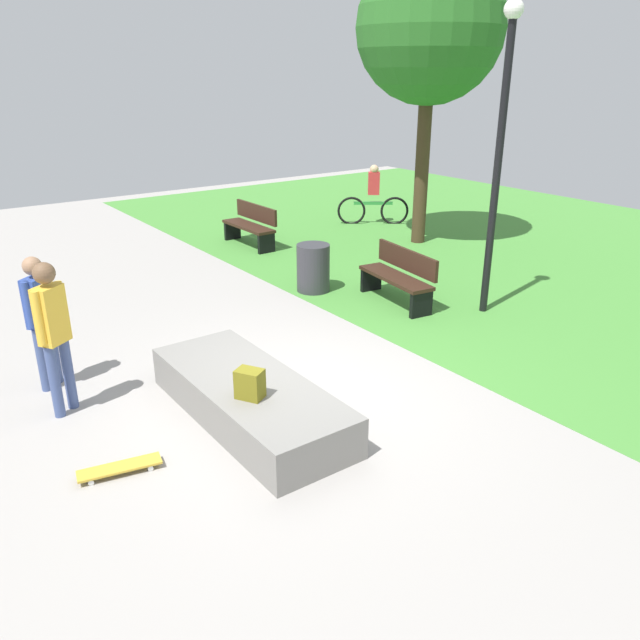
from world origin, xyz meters
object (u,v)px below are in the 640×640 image
(skater_performing_trick, at_px, (53,327))
(skateboard_by_ledge, at_px, (120,467))
(concrete_ledge, at_px, (249,399))
(park_bench_far_right, at_px, (399,275))
(cyclist_on_bicycle, at_px, (373,199))
(backpack_on_ledge, at_px, (250,384))
(park_bench_near_path, at_px, (251,224))
(trash_bin, at_px, (313,268))
(skater_watching, at_px, (40,313))
(tree_young_birch, at_px, (430,29))
(lamp_post, at_px, (501,136))

(skater_performing_trick, height_order, skateboard_by_ledge, skater_performing_trick)
(concrete_ledge, bearing_deg, park_bench_far_right, 114.76)
(skateboard_by_ledge, height_order, cyclist_on_bicycle, cyclist_on_bicycle)
(backpack_on_ledge, height_order, park_bench_far_right, park_bench_far_right)
(skater_performing_trick, relative_size, cyclist_on_bicycle, 1.18)
(park_bench_near_path, relative_size, trash_bin, 1.90)
(skateboard_by_ledge, height_order, park_bench_near_path, park_bench_near_path)
(backpack_on_ledge, bearing_deg, skater_watching, 179.54)
(cyclist_on_bicycle, bearing_deg, trash_bin, -51.71)
(backpack_on_ledge, relative_size, tree_young_birch, 0.05)
(concrete_ledge, relative_size, park_bench_far_right, 1.74)
(skater_watching, relative_size, cyclist_on_bicycle, 1.10)
(trash_bin, bearing_deg, concrete_ledge, -44.82)
(concrete_ledge, distance_m, cyclist_on_bicycle, 9.93)
(skateboard_by_ledge, bearing_deg, lamp_post, 97.87)
(concrete_ledge, height_order, skater_watching, skater_watching)
(skateboard_by_ledge, height_order, park_bench_far_right, park_bench_far_right)
(park_bench_far_right, distance_m, park_bench_near_path, 4.70)
(backpack_on_ledge, xyz_separation_m, skater_watching, (-2.47, -1.43, 0.35))
(skateboard_by_ledge, distance_m, trash_bin, 5.80)
(backpack_on_ledge, xyz_separation_m, tree_young_birch, (-4.91, 7.27, 3.84))
(lamp_post, bearing_deg, skateboard_by_ledge, -82.13)
(skater_watching, height_order, tree_young_birch, tree_young_birch)
(backpack_on_ledge, height_order, park_bench_near_path, park_bench_near_path)
(concrete_ledge, distance_m, park_bench_far_right, 4.37)
(skater_watching, xyz_separation_m, skateboard_by_ledge, (2.30, 0.04, -0.91))
(trash_bin, bearing_deg, cyclist_on_bicycle, 128.29)
(backpack_on_ledge, bearing_deg, lamp_post, 71.35)
(lamp_post, bearing_deg, backpack_on_ledge, -78.07)
(concrete_ledge, relative_size, skateboard_by_ledge, 3.47)
(concrete_ledge, height_order, park_bench_near_path, park_bench_near_path)
(skateboard_by_ledge, relative_size, lamp_post, 0.18)
(concrete_ledge, distance_m, park_bench_near_path, 7.58)
(cyclist_on_bicycle, bearing_deg, tree_young_birch, -10.04)
(park_bench_near_path, bearing_deg, cyclist_on_bicycle, 90.52)
(park_bench_near_path, distance_m, lamp_post, 6.34)
(skater_watching, xyz_separation_m, trash_bin, (-1.05, 4.76, -0.55))
(skater_performing_trick, relative_size, trash_bin, 2.12)
(tree_young_birch, bearing_deg, park_bench_far_right, -48.98)
(backpack_on_ledge, height_order, tree_young_birch, tree_young_birch)
(backpack_on_ledge, height_order, skater_watching, skater_watching)
(concrete_ledge, bearing_deg, skater_watching, -142.65)
(cyclist_on_bicycle, bearing_deg, skater_performing_trick, -60.26)
(park_bench_near_path, bearing_deg, backpack_on_ledge, -30.29)
(skater_watching, bearing_deg, skateboard_by_ledge, 1.00)
(park_bench_far_right, bearing_deg, lamp_post, 37.31)
(tree_young_birch, bearing_deg, concrete_ledge, -57.31)
(concrete_ledge, distance_m, skater_watching, 2.77)
(concrete_ledge, relative_size, park_bench_near_path, 1.78)
(skater_performing_trick, height_order, skater_watching, skater_performing_trick)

